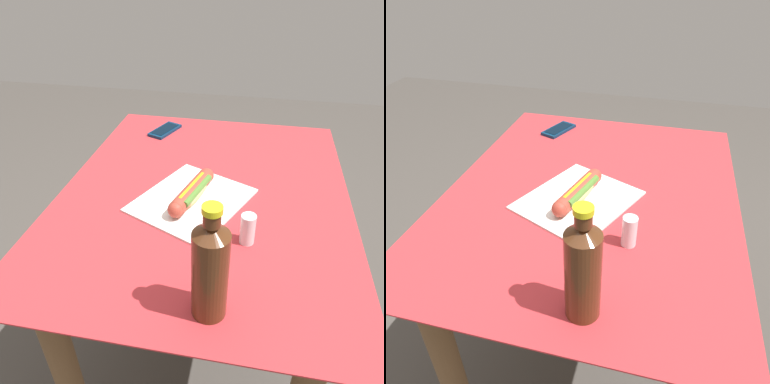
# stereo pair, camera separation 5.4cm
# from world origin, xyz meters

# --- Properties ---
(ground_plane) EXTENTS (6.00, 6.00, 0.00)m
(ground_plane) POSITION_xyz_m (0.00, 0.00, 0.00)
(ground_plane) COLOR #47423D
(ground_plane) RESTS_ON ground
(dining_table) EXTENTS (1.04, 0.82, 0.76)m
(dining_table) POSITION_xyz_m (0.00, 0.00, 0.61)
(dining_table) COLOR brown
(dining_table) RESTS_ON ground
(paper_wrapper) EXTENTS (0.38, 0.36, 0.01)m
(paper_wrapper) POSITION_xyz_m (0.06, -0.03, 0.76)
(paper_wrapper) COLOR white
(paper_wrapper) RESTS_ON dining_table
(hot_dog) EXTENTS (0.22, 0.10, 0.05)m
(hot_dog) POSITION_xyz_m (0.06, -0.03, 0.79)
(hot_dog) COLOR #E5BC75
(hot_dog) RESTS_ON paper_wrapper
(cell_phone) EXTENTS (0.15, 0.11, 0.01)m
(cell_phone) POSITION_xyz_m (-0.38, -0.21, 0.77)
(cell_phone) COLOR #0A2D4C
(cell_phone) RESTS_ON dining_table
(soda_bottle) EXTENTS (0.07, 0.07, 0.25)m
(soda_bottle) POSITION_xyz_m (0.42, 0.08, 0.87)
(soda_bottle) COLOR #4C2814
(soda_bottle) RESTS_ON dining_table
(salt_shaker) EXTENTS (0.04, 0.04, 0.08)m
(salt_shaker) POSITION_xyz_m (0.20, 0.13, 0.80)
(salt_shaker) COLOR silver
(salt_shaker) RESTS_ON dining_table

